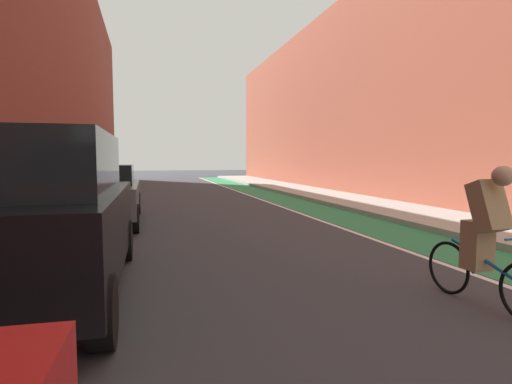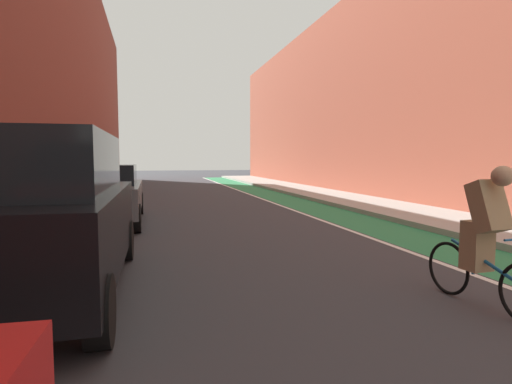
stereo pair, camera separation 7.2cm
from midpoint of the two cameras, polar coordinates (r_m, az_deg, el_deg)
ground_plane at (r=13.22m, az=-6.25°, el=-2.70°), size 96.21×96.21×0.00m
bike_lane_paint at (r=16.00m, az=4.93°, el=-1.41°), size 1.60×43.73×0.00m
lane_divider_stripe at (r=15.72m, az=1.84°, el=-1.50°), size 0.12×43.73×0.00m
sidewalk_right at (r=16.84m, az=11.78°, el=-0.95°), size 2.68×43.73×0.14m
building_facade_left at (r=15.95m, az=-30.87°, el=17.67°), size 3.00×43.73×10.91m
building_facade_right at (r=19.96m, az=16.02°, el=12.84°), size 2.40×39.73×9.18m
parked_suv_black at (r=5.51m, az=-27.61°, el=-2.82°), size 1.86×4.40×1.98m
parked_sedan_gray at (r=11.27m, az=-21.13°, el=-0.23°), size 2.00×4.35×1.53m
cyclist_mid at (r=5.25m, az=28.87°, el=-5.50°), size 0.48×1.70×1.61m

